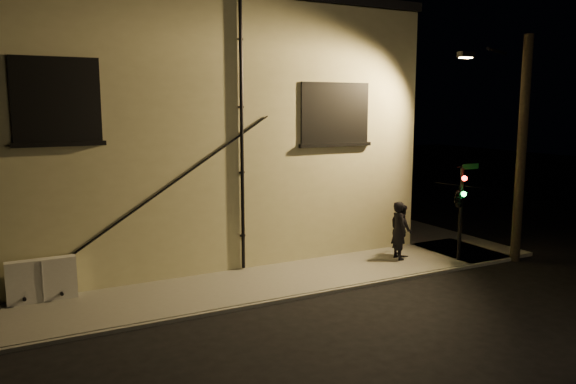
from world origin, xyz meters
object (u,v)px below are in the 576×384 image
pedestrian_a (399,230)px  traffic_signal (459,197)px  utility_cabinet (42,280)px  streetlamp_pole (519,144)px  pedestrian_b (401,230)px

pedestrian_a → traffic_signal: bearing=-117.2°
utility_cabinet → traffic_signal: traffic_signal is taller
pedestrian_a → streetlamp_pole: 4.86m
pedestrian_b → traffic_signal: size_ratio=0.56×
utility_cabinet → streetlamp_pole: size_ratio=0.23×
pedestrian_b → utility_cabinet: bearing=100.7°
utility_cabinet → pedestrian_a: size_ratio=0.88×
utility_cabinet → pedestrian_b: 11.36m
utility_cabinet → streetlamp_pole: (14.53, -2.78, 3.28)m
utility_cabinet → streetlamp_pole: 15.15m
pedestrian_a → streetlamp_pole: bearing=-105.7°
traffic_signal → streetlamp_pole: size_ratio=0.43×
utility_cabinet → traffic_signal: size_ratio=0.54×
pedestrian_b → traffic_signal: (1.18, -1.45, 1.26)m
utility_cabinet → traffic_signal: 12.81m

